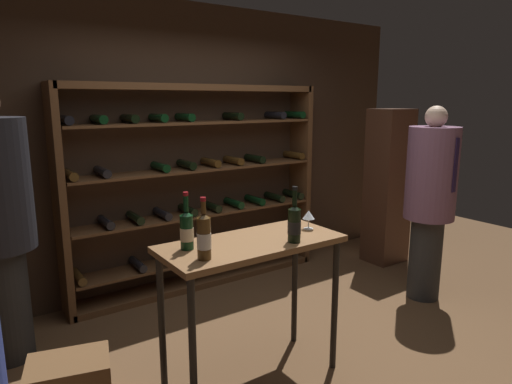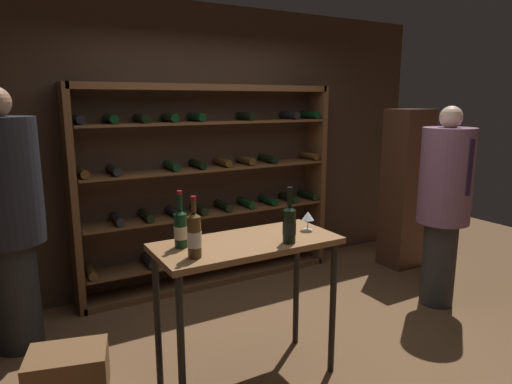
# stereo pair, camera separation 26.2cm
# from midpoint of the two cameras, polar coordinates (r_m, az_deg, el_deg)

# --- Properties ---
(ground_plane) EXTENTS (9.48, 9.48, 0.00)m
(ground_plane) POSITION_cam_midpoint_polar(r_m,az_deg,el_deg) (3.60, 2.51, -19.43)
(ground_plane) COLOR brown
(back_wall) EXTENTS (5.53, 0.10, 2.78)m
(back_wall) POSITION_cam_midpoint_polar(r_m,az_deg,el_deg) (4.62, -10.52, 5.59)
(back_wall) COLOR #3D2B1E
(back_wall) RESTS_ON ground
(wine_rack) EXTENTS (2.66, 0.32, 2.00)m
(wine_rack) POSITION_cam_midpoint_polar(r_m,az_deg,el_deg) (4.50, -8.78, 0.38)
(wine_rack) COLOR brown
(wine_rack) RESTS_ON ground
(tasting_table) EXTENTS (1.19, 0.53, 0.98)m
(tasting_table) POSITION_cam_midpoint_polar(r_m,az_deg,el_deg) (2.92, -3.13, -8.64)
(tasting_table) COLOR brown
(tasting_table) RESTS_ON ground
(person_guest_blue_shirt) EXTENTS (0.45, 0.46, 1.81)m
(person_guest_blue_shirt) POSITION_cam_midpoint_polar(r_m,az_deg,el_deg) (4.38, 19.65, -0.43)
(person_guest_blue_shirt) COLOR #2C2C2C
(person_guest_blue_shirt) RESTS_ON ground
(wine_crate) EXTENTS (0.55, 0.45, 0.31)m
(wine_crate) POSITION_cam_midpoint_polar(r_m,az_deg,el_deg) (3.25, -24.88, -21.21)
(wine_crate) COLOR brown
(wine_crate) RESTS_ON ground
(display_cabinet) EXTENTS (0.44, 0.36, 1.76)m
(display_cabinet) POSITION_cam_midpoint_polar(r_m,az_deg,el_deg) (5.33, 15.05, 0.64)
(display_cabinet) COLOR #4C2D1E
(display_cabinet) RESTS_ON ground
(wine_bottle_black_capsule) EXTENTS (0.08, 0.08, 0.36)m
(wine_bottle_black_capsule) POSITION_cam_midpoint_polar(r_m,az_deg,el_deg) (2.55, -9.57, -5.60)
(wine_bottle_black_capsule) COLOR #4C3314
(wine_bottle_black_capsule) RESTS_ON tasting_table
(wine_bottle_green_slim) EXTENTS (0.08, 0.08, 0.35)m
(wine_bottle_green_slim) POSITION_cam_midpoint_polar(r_m,az_deg,el_deg) (2.74, -11.51, -4.74)
(wine_bottle_green_slim) COLOR black
(wine_bottle_green_slim) RESTS_ON tasting_table
(wine_bottle_gold_foil) EXTENTS (0.08, 0.08, 0.36)m
(wine_bottle_gold_foil) POSITION_cam_midpoint_polar(r_m,az_deg,el_deg) (2.82, 2.24, -3.99)
(wine_bottle_gold_foil) COLOR black
(wine_bottle_gold_foil) RESTS_ON tasting_table
(wine_glass_stemmed_left) EXTENTS (0.08, 0.08, 0.13)m
(wine_glass_stemmed_left) POSITION_cam_midpoint_polar(r_m,az_deg,el_deg) (3.12, 4.32, -3.03)
(wine_glass_stemmed_left) COLOR silver
(wine_glass_stemmed_left) RESTS_ON tasting_table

